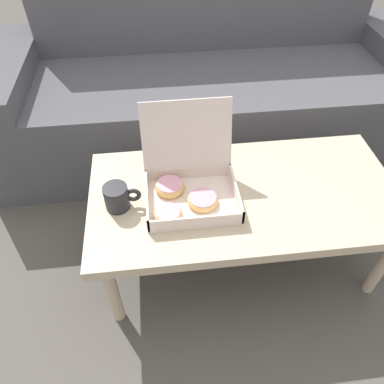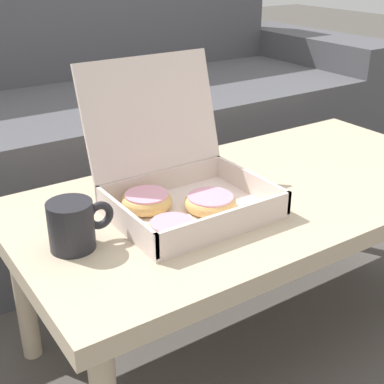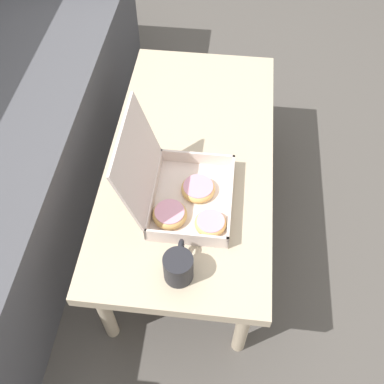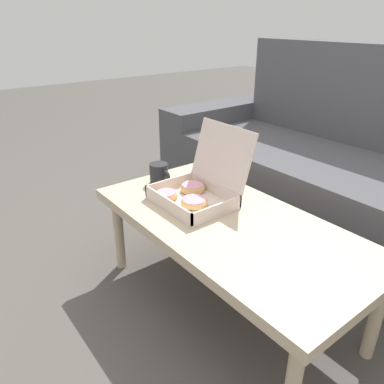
# 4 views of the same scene
# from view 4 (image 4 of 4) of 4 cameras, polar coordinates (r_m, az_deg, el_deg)

# --- Properties ---
(ground_plane) EXTENTS (12.00, 12.00, 0.00)m
(ground_plane) POSITION_cam_4_polar(r_m,az_deg,el_deg) (1.66, 6.71, -15.66)
(ground_plane) COLOR #514C47
(couch) EXTENTS (2.20, 0.80, 0.96)m
(couch) POSITION_cam_4_polar(r_m,az_deg,el_deg) (2.06, 23.43, 1.40)
(couch) COLOR #4C4C51
(couch) RESTS_ON ground_plane
(coffee_table) EXTENTS (1.11, 0.55, 0.40)m
(coffee_table) POSITION_cam_4_polar(r_m,az_deg,el_deg) (1.42, 5.67, -5.68)
(coffee_table) COLOR #C6B293
(coffee_table) RESTS_ON ground_plane
(pastry_box) EXTENTS (0.31, 0.32, 0.29)m
(pastry_box) POSITION_cam_4_polar(r_m,az_deg,el_deg) (1.52, 0.58, 0.63)
(pastry_box) COLOR silver
(pastry_box) RESTS_ON coffee_table
(coffee_mug) EXTENTS (0.13, 0.08, 0.09)m
(coffee_mug) POSITION_cam_4_polar(r_m,az_deg,el_deg) (1.68, -4.99, 2.82)
(coffee_mug) COLOR #232328
(coffee_mug) RESTS_ON coffee_table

